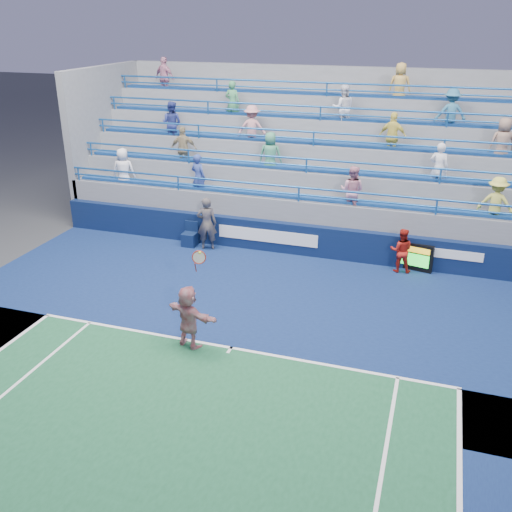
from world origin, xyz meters
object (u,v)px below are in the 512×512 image
(serve_speed_board, at_px, (412,256))
(line_judge, at_px, (207,224))
(tennis_player, at_px, (189,317))
(judge_chair, at_px, (190,238))
(ball_girl, at_px, (401,250))

(serve_speed_board, bearing_deg, line_judge, -176.70)
(tennis_player, height_order, line_judge, tennis_player)
(serve_speed_board, xyz_separation_m, judge_chair, (-7.77, -0.32, -0.19))
(serve_speed_board, bearing_deg, judge_chair, -177.61)
(serve_speed_board, relative_size, line_judge, 0.70)
(judge_chair, relative_size, line_judge, 0.46)
(serve_speed_board, height_order, ball_girl, ball_girl)
(serve_speed_board, bearing_deg, tennis_player, -127.22)
(judge_chair, relative_size, tennis_player, 0.33)
(tennis_player, bearing_deg, ball_girl, 53.64)
(ball_girl, bearing_deg, judge_chair, -4.72)
(judge_chair, height_order, ball_girl, ball_girl)
(judge_chair, bearing_deg, ball_girl, 0.40)
(tennis_player, distance_m, line_judge, 6.49)
(line_judge, bearing_deg, ball_girl, 163.71)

